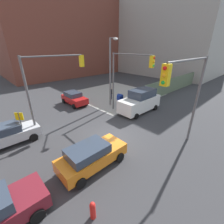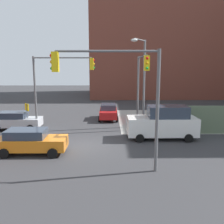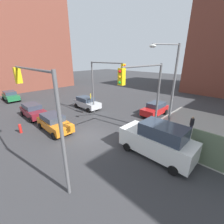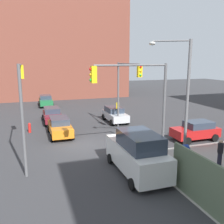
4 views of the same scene
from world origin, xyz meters
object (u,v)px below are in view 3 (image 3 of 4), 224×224
coupe_red (155,109)px  coupe_orange (54,123)px  sedan_green (11,96)px  pedestrian_crossing (192,124)px  van_white_delivery (158,140)px  mailbox_blue (175,132)px  traffic_signal_ne_corner (146,90)px  traffic_signal_nw_corner (103,79)px  coupe_maroon (33,111)px  coupe_silver (87,103)px  traffic_signal_se_corner (40,103)px  fire_hydrant (20,128)px  street_lamp_corner (170,85)px

coupe_red → coupe_orange: bearing=-114.9°
sedan_green → coupe_orange: bearing=0.5°
pedestrian_crossing → van_white_delivery: bearing=89.3°
mailbox_blue → traffic_signal_ne_corner: bearing=-124.5°
traffic_signal_nw_corner → van_white_delivery: size_ratio=1.20×
coupe_maroon → sedan_green: 10.43m
traffic_signal_nw_corner → traffic_signal_ne_corner: bearing=-15.8°
traffic_signal_nw_corner → pedestrian_crossing: 10.41m
coupe_orange → traffic_signal_ne_corner: bearing=28.4°
traffic_signal_ne_corner → van_white_delivery: 3.82m
coupe_silver → pedestrian_crossing: pedestrian_crossing is taller
traffic_signal_ne_corner → coupe_orange: 9.47m
traffic_signal_ne_corner → pedestrian_crossing: traffic_signal_ne_corner is taller
sedan_green → coupe_red: bearing=27.9°
van_white_delivery → traffic_signal_nw_corner: bearing=162.7°
traffic_signal_se_corner → coupe_silver: (-8.84, 9.33, -3.79)m
traffic_signal_ne_corner → coupe_maroon: (-12.90, -4.30, -3.77)m
traffic_signal_nw_corner → sedan_green: size_ratio=1.66×
traffic_signal_se_corner → sedan_green: size_ratio=1.66×
traffic_signal_se_corner → traffic_signal_ne_corner: same height
fire_hydrant → coupe_silver: 9.15m
coupe_red → coupe_silver: 9.44m
coupe_red → coupe_orange: (-5.02, -10.83, 0.00)m
mailbox_blue → fire_hydrant: mailbox_blue is taller
coupe_red → coupe_silver: size_ratio=0.92×
fire_hydrant → coupe_orange: bearing=54.5°
traffic_signal_nw_corner → traffic_signal_se_corner: bearing=-61.8°
coupe_red → traffic_signal_ne_corner: bearing=-68.6°
traffic_signal_se_corner → coupe_orange: size_ratio=1.47×
traffic_signal_ne_corner → sedan_green: size_ratio=1.66×
coupe_maroon → sedan_green: (-10.43, 0.04, -0.00)m
traffic_signal_nw_corner → coupe_silver: traffic_signal_nw_corner is taller
fire_hydrant → coupe_red: size_ratio=0.24×
mailbox_blue → coupe_orange: 11.44m
fire_hydrant → coupe_red: (6.87, 13.43, 0.36)m
traffic_signal_se_corner → coupe_silver: 13.40m
coupe_orange → pedestrian_crossing: pedestrian_crossing is taller
fire_hydrant → coupe_silver: size_ratio=0.22×
street_lamp_corner → sedan_green: street_lamp_corner is taller
coupe_maroon → van_white_delivery: size_ratio=0.80×
traffic_signal_ne_corner → coupe_red: traffic_signal_ne_corner is taller
mailbox_blue → coupe_maroon: 16.09m
traffic_signal_se_corner → coupe_maroon: (-10.76, 2.73, -3.79)m
street_lamp_corner → fire_hydrant: (-10.02, -9.68, -4.22)m
mailbox_blue → coupe_orange: (-9.35, -6.60, 0.08)m
fire_hydrant → coupe_orange: size_ratio=0.21×
coupe_orange → van_white_delivery: (9.37, 3.40, 0.44)m
traffic_signal_se_corner → mailbox_blue: bearing=68.0°
coupe_maroon → coupe_silver: same height
mailbox_blue → street_lamp_corner: bearing=158.0°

